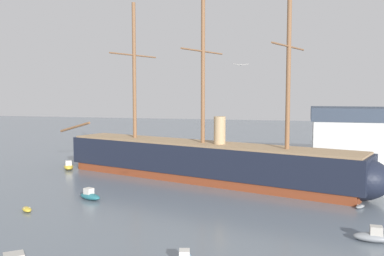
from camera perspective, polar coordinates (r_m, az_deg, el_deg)
tall_ship at (r=70.78m, az=1.40°, el=-4.23°), size 59.56×24.03×29.59m
dinghy_mid_left at (r=57.01m, az=-20.60°, el=-9.82°), size 2.25×2.13×0.51m
motorboat_mid_right at (r=46.57m, az=22.46°, el=-12.82°), size 3.75×1.72×1.55m
motorboat_alongside_bow at (r=60.53m, az=-13.08°, el=-8.52°), size 3.89×2.79×1.51m
dinghy_alongside_stern at (r=58.63m, az=20.93°, el=-9.47°), size 1.59×1.91×0.42m
motorboat_far_left at (r=84.13m, az=-15.68°, el=-4.79°), size 3.45×4.21×1.65m
dinghy_distant_centre at (r=85.16m, az=8.64°, el=-4.76°), size 1.30×2.35×0.53m
seagull_in_flight at (r=33.84m, az=6.32°, el=8.16°), size 1.15×0.54×0.13m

